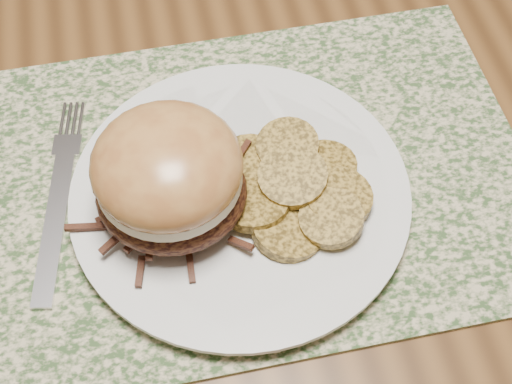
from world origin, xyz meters
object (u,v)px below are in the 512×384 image
dinner_plate (240,195)px  fork (59,195)px  pork_sandwich (169,176)px  dining_table (32,90)px

dinner_plate → fork: size_ratio=1.30×
pork_sandwich → fork: pork_sandwich is taller
dining_table → fork: size_ratio=7.47×
pork_sandwich → fork: size_ratio=0.71×
dinner_plate → pork_sandwich: bearing=-174.0°
dinner_plate → fork: dinner_plate is taller
dining_table → dinner_plate: dinner_plate is taller
pork_sandwich → fork: (-0.09, 0.04, -0.06)m
fork → pork_sandwich: bearing=-12.9°
dinner_plate → dining_table: bearing=127.9°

